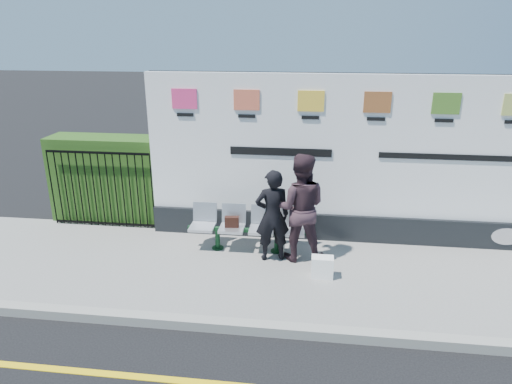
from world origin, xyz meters
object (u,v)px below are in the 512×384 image
billboard (371,173)px  woman_left (272,216)px  woman_right (300,208)px  bench (247,239)px

billboard → woman_left: billboard is taller
billboard → woman_right: size_ratio=4.35×
woman_right → bench: bearing=-11.0°
woman_left → woman_right: bearing=176.2°
billboard → bench: bearing=-161.7°
billboard → woman_left: size_ratio=5.07×
bench → woman_left: size_ratio=1.27×
bench → woman_left: 0.79m
bench → woman_left: bearing=-30.0°
billboard → bench: billboard is taller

